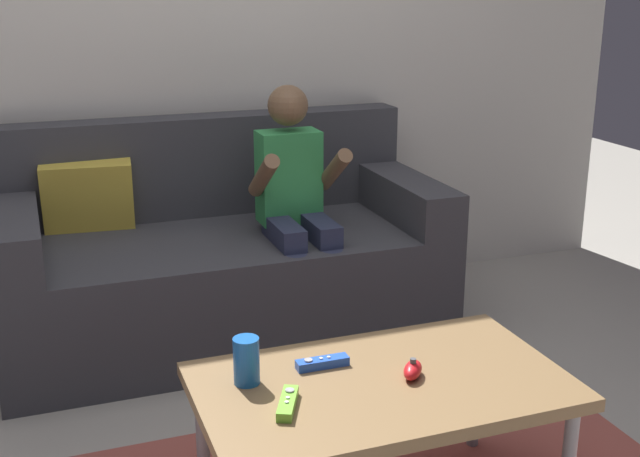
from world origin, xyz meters
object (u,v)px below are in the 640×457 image
object	(u,v)px
game_remote_blue_far_corner	(322,363)
coffee_table	(381,393)
nunchuk_red	(413,370)
game_remote_lime_near_edge	(288,403)
person_seated_on_couch	(296,201)
soda_can	(246,361)
couch	(220,261)

from	to	relation	value
game_remote_blue_far_corner	coffee_table	bearing A→B (deg)	-45.46
nunchuk_red	game_remote_lime_near_edge	bearing A→B (deg)	-173.85
coffee_table	game_remote_blue_far_corner	world-z (taller)	game_remote_blue_far_corner
person_seated_on_couch	coffee_table	distance (m)	1.18
person_seated_on_couch	soda_can	bearing A→B (deg)	-114.77
person_seated_on_couch	game_remote_blue_far_corner	xyz separation A→B (m)	(-0.28, -1.03, -0.15)
nunchuk_red	soda_can	size ratio (longest dim) A/B	0.80
game_remote_lime_near_edge	couch	bearing A→B (deg)	83.37
soda_can	couch	bearing A→B (deg)	79.92
game_remote_lime_near_edge	nunchuk_red	size ratio (longest dim) A/B	1.45
couch	person_seated_on_couch	size ratio (longest dim) A/B	1.71
person_seated_on_couch	game_remote_blue_far_corner	size ratio (longest dim) A/B	7.11
coffee_table	soda_can	size ratio (longest dim) A/B	7.68
coffee_table	game_remote_lime_near_edge	bearing A→B (deg)	-169.20
couch	game_remote_blue_far_corner	size ratio (longest dim) A/B	12.13
person_seated_on_couch	nunchuk_red	world-z (taller)	person_seated_on_couch
coffee_table	soda_can	xyz separation A→B (m)	(-0.32, 0.10, 0.10)
person_seated_on_couch	game_remote_lime_near_edge	world-z (taller)	person_seated_on_couch
person_seated_on_couch	game_remote_lime_near_edge	xyz separation A→B (m)	(-0.43, -1.20, -0.15)
game_remote_lime_near_edge	coffee_table	bearing A→B (deg)	10.80
game_remote_blue_far_corner	soda_can	size ratio (longest dim) A/B	1.15
nunchuk_red	coffee_table	bearing A→B (deg)	170.48
couch	game_remote_lime_near_edge	bearing A→B (deg)	-96.63
person_seated_on_couch	game_remote_lime_near_edge	distance (m)	1.28
coffee_table	game_remote_lime_near_edge	size ratio (longest dim) A/B	6.61
game_remote_blue_far_corner	soda_can	distance (m)	0.21
person_seated_on_couch	soda_can	world-z (taller)	person_seated_on_couch
game_remote_lime_near_edge	game_remote_blue_far_corner	xyz separation A→B (m)	(0.15, 0.17, 0.00)
nunchuk_red	person_seated_on_couch	bearing A→B (deg)	86.10
person_seated_on_couch	nunchuk_red	distance (m)	1.17
soda_can	person_seated_on_couch	bearing A→B (deg)	65.23
person_seated_on_couch	game_remote_lime_near_edge	size ratio (longest dim) A/B	7.04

